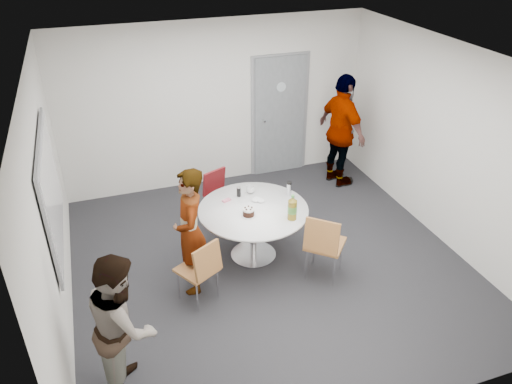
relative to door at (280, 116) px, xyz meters
name	(u,v)px	position (x,y,z in m)	size (l,w,h in m)	color
floor	(269,263)	(-1.10, -2.48, -1.03)	(5.00, 5.00, 0.00)	black
ceiling	(272,60)	(-1.10, -2.48, 1.67)	(5.00, 5.00, 0.00)	silver
wall_back	(216,105)	(-1.10, 0.02, 0.32)	(5.00, 5.00, 0.00)	silver
wall_left	(49,209)	(-3.60, -2.48, 0.32)	(5.00, 5.00, 0.00)	silver
wall_right	(445,145)	(1.40, -2.48, 0.32)	(5.00, 5.00, 0.00)	silver
wall_front	(382,312)	(-1.10, -4.98, 0.32)	(5.00, 5.00, 0.00)	silver
door	(280,116)	(0.00, 0.00, 0.00)	(1.02, 0.17, 2.12)	slate
whiteboard	(51,191)	(-3.56, -2.28, 0.42)	(0.04, 1.90, 1.25)	gray
table	(256,215)	(-1.22, -2.27, -0.38)	(1.42, 1.42, 1.08)	white
chair_near_left	(202,267)	(-2.10, -2.92, -0.51)	(0.56, 0.58, 0.85)	#905C2C
chair_near_right	(323,242)	(-0.59, -3.00, -0.46)	(0.64, 0.65, 0.93)	#905C2C
chair_far	(219,193)	(-1.45, -1.31, -0.52)	(0.53, 0.55, 0.84)	maroon
person_main	(191,232)	(-2.14, -2.60, -0.22)	(0.59, 0.39, 1.61)	#A5C6EA
person_left	(123,324)	(-3.05, -3.84, -0.25)	(0.75, 0.59, 1.55)	white
person_right	(342,132)	(0.78, -0.78, -0.08)	(1.11, 0.46, 1.89)	black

